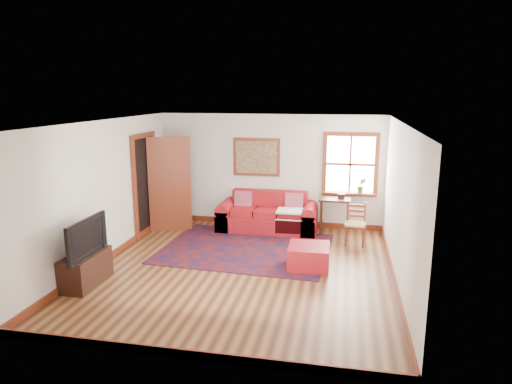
% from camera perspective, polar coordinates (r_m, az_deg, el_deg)
% --- Properties ---
extents(ground, '(5.50, 5.50, 0.00)m').
position_cam_1_polar(ground, '(7.92, -1.64, -9.63)').
color(ground, '#452312').
rests_on(ground, ground).
extents(room_envelope, '(5.04, 5.54, 2.52)m').
position_cam_1_polar(room_envelope, '(7.47, -1.69, 2.23)').
color(room_envelope, silver).
rests_on(room_envelope, ground).
extents(window, '(1.18, 0.20, 1.38)m').
position_cam_1_polar(window, '(10.00, 11.84, 2.61)').
color(window, white).
rests_on(window, ground).
extents(doorway, '(0.89, 1.08, 2.14)m').
position_cam_1_polar(doorway, '(9.91, -11.89, 1.09)').
color(doorway, black).
rests_on(doorway, ground).
extents(framed_artwork, '(1.05, 0.07, 0.85)m').
position_cam_1_polar(framed_artwork, '(10.15, 0.05, 4.38)').
color(framed_artwork, maroon).
rests_on(framed_artwork, ground).
extents(persian_rug, '(3.27, 2.69, 0.02)m').
position_cam_1_polar(persian_rug, '(8.90, -1.24, -7.02)').
color(persian_rug, '#57110C').
rests_on(persian_rug, ground).
extents(red_leather_sofa, '(2.13, 0.88, 0.84)m').
position_cam_1_polar(red_leather_sofa, '(9.99, 1.48, -3.23)').
color(red_leather_sofa, maroon).
rests_on(red_leather_sofa, ground).
extents(red_ottoman, '(0.71, 0.71, 0.40)m').
position_cam_1_polar(red_ottoman, '(7.98, 6.61, -8.02)').
color(red_ottoman, maroon).
rests_on(red_ottoman, ground).
extents(side_table, '(0.66, 0.49, 0.78)m').
position_cam_1_polar(side_table, '(9.75, 9.80, -1.48)').
color(side_table, black).
rests_on(side_table, ground).
extents(ladder_back_chair, '(0.42, 0.41, 0.84)m').
position_cam_1_polar(ladder_back_chair, '(9.27, 12.35, -3.66)').
color(ladder_back_chair, tan).
rests_on(ladder_back_chair, ground).
extents(media_cabinet, '(0.42, 0.93, 0.51)m').
position_cam_1_polar(media_cabinet, '(7.72, -20.49, -9.02)').
color(media_cabinet, black).
rests_on(media_cabinet, ground).
extents(television, '(0.14, 1.04, 0.60)m').
position_cam_1_polar(television, '(7.45, -21.06, -5.31)').
color(television, black).
rests_on(television, media_cabinet).
extents(candle_hurricane, '(0.12, 0.12, 0.18)m').
position_cam_1_polar(candle_hurricane, '(7.86, -19.02, -5.88)').
color(candle_hurricane, silver).
rests_on(candle_hurricane, media_cabinet).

